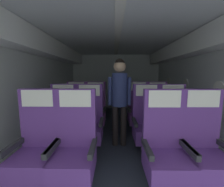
# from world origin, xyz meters

# --- Properties ---
(ground) EXTENTS (3.70, 6.05, 0.02)m
(ground) POSITION_xyz_m (0.00, 2.82, -0.01)
(ground) COLOR #2D3342
(fuselage_shell) EXTENTS (3.58, 5.70, 2.20)m
(fuselage_shell) POSITION_xyz_m (0.00, 3.08, 1.59)
(fuselage_shell) COLOR silver
(fuselage_shell) RESTS_ON ground
(seat_a_left_window) EXTENTS (0.50, 0.50, 1.19)m
(seat_a_left_window) POSITION_xyz_m (-0.98, 1.39, 0.50)
(seat_a_left_window) COLOR #38383D
(seat_a_left_window) RESTS_ON ground
(seat_a_left_aisle) EXTENTS (0.50, 0.50, 1.19)m
(seat_a_left_aisle) POSITION_xyz_m (-0.52, 1.38, 0.50)
(seat_a_left_aisle) COLOR #38383D
(seat_a_left_aisle) RESTS_ON ground
(seat_a_right_aisle) EXTENTS (0.50, 0.50, 1.19)m
(seat_a_right_aisle) POSITION_xyz_m (0.98, 1.39, 0.50)
(seat_a_right_aisle) COLOR #38383D
(seat_a_right_aisle) RESTS_ON ground
(seat_a_right_window) EXTENTS (0.50, 0.50, 1.19)m
(seat_a_right_window) POSITION_xyz_m (0.52, 1.37, 0.50)
(seat_a_right_window) COLOR #38383D
(seat_a_right_window) RESTS_ON ground
(seat_b_left_window) EXTENTS (0.50, 0.50, 1.19)m
(seat_b_left_window) POSITION_xyz_m (-0.99, 2.28, 0.50)
(seat_b_left_window) COLOR #38383D
(seat_b_left_window) RESTS_ON ground
(seat_b_left_aisle) EXTENTS (0.50, 0.50, 1.19)m
(seat_b_left_aisle) POSITION_xyz_m (-0.51, 2.26, 0.50)
(seat_b_left_aisle) COLOR #38383D
(seat_b_left_aisle) RESTS_ON ground
(seat_b_right_aisle) EXTENTS (0.50, 0.50, 1.19)m
(seat_b_right_aisle) POSITION_xyz_m (0.98, 2.28, 0.50)
(seat_b_right_aisle) COLOR #38383D
(seat_b_right_aisle) RESTS_ON ground
(seat_b_right_window) EXTENTS (0.50, 0.50, 1.19)m
(seat_b_right_window) POSITION_xyz_m (0.51, 2.27, 0.50)
(seat_b_right_window) COLOR #38383D
(seat_b_right_window) RESTS_ON ground
(seat_c_left_window) EXTENTS (0.50, 0.50, 1.19)m
(seat_c_left_window) POSITION_xyz_m (-0.98, 3.15, 0.50)
(seat_c_left_window) COLOR #38383D
(seat_c_left_window) RESTS_ON ground
(seat_c_left_aisle) EXTENTS (0.50, 0.50, 1.19)m
(seat_c_left_aisle) POSITION_xyz_m (-0.51, 3.15, 0.50)
(seat_c_left_aisle) COLOR #38383D
(seat_c_left_aisle) RESTS_ON ground
(seat_c_right_aisle) EXTENTS (0.50, 0.50, 1.19)m
(seat_c_right_aisle) POSITION_xyz_m (0.97, 3.16, 0.50)
(seat_c_right_aisle) COLOR #38383D
(seat_c_right_aisle) RESTS_ON ground
(seat_c_right_window) EXTENTS (0.50, 0.50, 1.19)m
(seat_c_right_window) POSITION_xyz_m (0.51, 3.15, 0.50)
(seat_c_right_window) COLOR #38383D
(seat_c_right_window) RESTS_ON ground
(flight_attendant) EXTENTS (0.43, 0.28, 1.65)m
(flight_attendant) POSITION_xyz_m (0.04, 2.47, 1.02)
(flight_attendant) COLOR black
(flight_attendant) RESTS_ON ground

